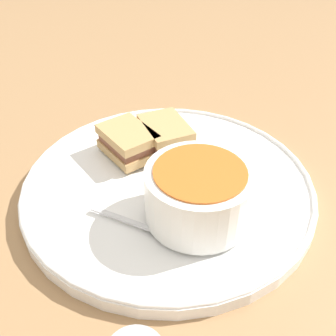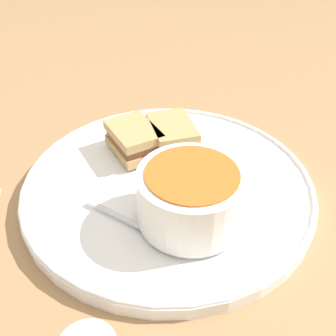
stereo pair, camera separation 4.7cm
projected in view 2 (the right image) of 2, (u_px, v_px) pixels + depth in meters
The scene contains 6 objects.
ground_plane at pixel (168, 191), 0.50m from camera, with size 2.40×2.40×0.00m, color #9E754C.
plate at pixel (168, 185), 0.49m from camera, with size 0.36×0.36×0.02m.
soup_bowl at pixel (191, 196), 0.41m from camera, with size 0.12×0.12×0.06m.
spoon at pixel (154, 232), 0.41m from camera, with size 0.07×0.11×0.01m.
sandwich_half_near at pixel (169, 135), 0.53m from camera, with size 0.09×0.08×0.04m.
sandwich_half_far at pixel (134, 139), 0.52m from camera, with size 0.09×0.09×0.04m.
Camera 2 is at (0.37, 0.03, 0.33)m, focal length 42.00 mm.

